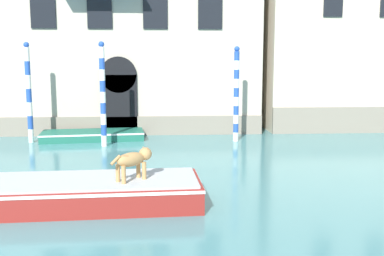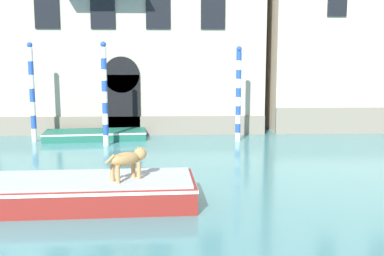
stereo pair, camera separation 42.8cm
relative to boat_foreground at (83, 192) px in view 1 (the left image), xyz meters
name	(u,v)px [view 1 (the left image)]	position (x,y,z in m)	size (l,w,h in m)	color
boat_foreground	(83,192)	(0.00, 0.00, 0.00)	(6.32, 2.55, 0.72)	maroon
dog_on_deck	(134,159)	(1.36, -0.14, 0.89)	(1.03, 0.90, 0.84)	tan
boat_moored_near_palazzo	(93,135)	(-1.31, 10.22, -0.16)	(5.05, 2.40, 0.42)	#1E6651
mooring_pole_0	(29,93)	(-4.11, 9.66, 1.97)	(0.26, 0.26, 4.66)	white
mooring_pole_3	(103,94)	(-0.55, 8.50, 1.96)	(0.26, 0.26, 4.65)	white
mooring_pole_4	(236,94)	(5.57, 9.40, 1.88)	(0.26, 0.26, 4.48)	white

